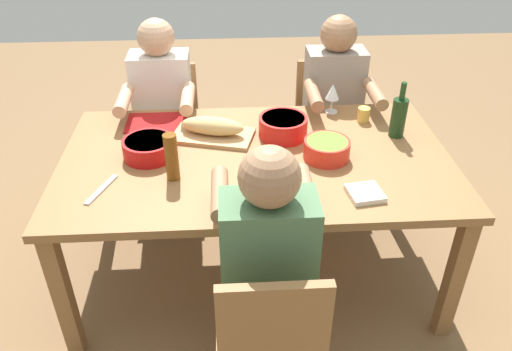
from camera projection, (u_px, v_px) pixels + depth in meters
ground_plane at (256, 269)px, 2.83m from camera, size 8.00×8.00×0.00m
dining_table at (256, 169)px, 2.47m from camera, size 1.86×1.07×0.74m
chair_near_right at (169, 124)px, 3.26m from camera, size 0.40×0.40×0.85m
diner_near_right at (162, 106)px, 2.99m from camera, size 0.41×0.53×1.20m
chair_far_center at (270, 337)px, 1.85m from camera, size 0.40×0.40×0.85m
diner_far_center at (267, 259)px, 1.89m from camera, size 0.41×0.53×1.20m
chair_near_left at (326, 119)px, 3.31m from camera, size 0.40×0.40×0.85m
diner_near_left at (334, 101)px, 3.04m from camera, size 0.41×0.53×1.20m
serving_bowl_fruit at (283, 126)px, 2.56m from camera, size 0.25×0.25×0.11m
serving_bowl_pasta at (149, 147)px, 2.40m from camera, size 0.25×0.25×0.09m
serving_bowl_salad at (327, 148)px, 2.39m from camera, size 0.22×0.22×0.09m
cutting_board at (213, 136)px, 2.58m from camera, size 0.44×0.32×0.02m
bread_loaf at (213, 126)px, 2.55m from camera, size 0.34×0.19×0.09m
wine_bottle at (399, 116)px, 2.54m from camera, size 0.08×0.08×0.29m
beer_bottle at (172, 157)px, 2.21m from camera, size 0.06×0.06×0.22m
wine_glass at (333, 93)px, 2.76m from camera, size 0.08×0.08×0.17m
placemat_near_right at (156, 122)px, 2.71m from camera, size 0.32×0.23×0.01m
placemat_far_center at (262, 202)px, 2.11m from camera, size 0.32×0.23×0.01m
cup_near_left at (364, 114)px, 2.71m from camera, size 0.07×0.07×0.08m
carving_knife at (101, 189)px, 2.19m from camera, size 0.11×0.22×0.01m
napkin_stack at (365, 193)px, 2.15m from camera, size 0.16×0.16×0.02m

